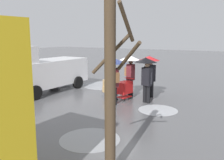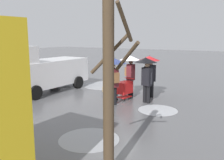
{
  "view_description": "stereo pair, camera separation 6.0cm",
  "coord_description": "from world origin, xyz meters",
  "px_view_note": "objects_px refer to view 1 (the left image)",
  "views": [
    {
      "loc": [
        -6.17,
        10.1,
        3.08
      ],
      "look_at": [
        -0.22,
        0.47,
        1.05
      ],
      "focal_mm": 39.35,
      "sensor_mm": 36.0,
      "label": 1
    },
    {
      "loc": [
        -6.22,
        10.07,
        3.08
      ],
      "look_at": [
        -0.22,
        0.47,
        1.05
      ],
      "focal_mm": 39.35,
      "sensor_mm": 36.0,
      "label": 2
    }
  ],
  "objects_px": {
    "cargo_van_parked_right": "(41,71)",
    "pedestrian_pink_side": "(146,69)",
    "hand_dolly_boxes": "(109,86)",
    "pedestrian_black_side": "(130,66)",
    "shopping_cart_vendor": "(124,88)",
    "pedestrian_white_side": "(150,66)",
    "pedestrian_far_side": "(114,71)",
    "bare_tree_near": "(111,88)"
  },
  "relations": [
    {
      "from": "cargo_van_parked_right",
      "to": "bare_tree_near",
      "type": "height_order",
      "value": "bare_tree_near"
    },
    {
      "from": "cargo_van_parked_right",
      "to": "hand_dolly_boxes",
      "type": "relative_size",
      "value": 4.07
    },
    {
      "from": "shopping_cart_vendor",
      "to": "bare_tree_near",
      "type": "bearing_deg",
      "value": 116.39
    },
    {
      "from": "pedestrian_pink_side",
      "to": "pedestrian_black_side",
      "type": "height_order",
      "value": "same"
    },
    {
      "from": "pedestrian_black_side",
      "to": "bare_tree_near",
      "type": "bearing_deg",
      "value": 114.4
    },
    {
      "from": "pedestrian_white_side",
      "to": "pedestrian_far_side",
      "type": "relative_size",
      "value": 1.0
    },
    {
      "from": "pedestrian_white_side",
      "to": "cargo_van_parked_right",
      "type": "bearing_deg",
      "value": 20.35
    },
    {
      "from": "pedestrian_white_side",
      "to": "hand_dolly_boxes",
      "type": "bearing_deg",
      "value": 25.14
    },
    {
      "from": "cargo_van_parked_right",
      "to": "pedestrian_far_side",
      "type": "distance_m",
      "value": 4.73
    },
    {
      "from": "cargo_van_parked_right",
      "to": "hand_dolly_boxes",
      "type": "distance_m",
      "value": 3.86
    },
    {
      "from": "pedestrian_black_side",
      "to": "bare_tree_near",
      "type": "relative_size",
      "value": 0.56
    },
    {
      "from": "shopping_cart_vendor",
      "to": "pedestrian_black_side",
      "type": "distance_m",
      "value": 1.26
    },
    {
      "from": "pedestrian_far_side",
      "to": "shopping_cart_vendor",
      "type": "bearing_deg",
      "value": -85.45
    },
    {
      "from": "cargo_van_parked_right",
      "to": "pedestrian_far_side",
      "type": "bearing_deg",
      "value": 178.91
    },
    {
      "from": "pedestrian_far_side",
      "to": "bare_tree_near",
      "type": "distance_m",
      "value": 5.69
    },
    {
      "from": "cargo_van_parked_right",
      "to": "pedestrian_black_side",
      "type": "height_order",
      "value": "cargo_van_parked_right"
    },
    {
      "from": "shopping_cart_vendor",
      "to": "hand_dolly_boxes",
      "type": "bearing_deg",
      "value": -8.43
    },
    {
      "from": "pedestrian_white_side",
      "to": "bare_tree_near",
      "type": "bearing_deg",
      "value": 106.63
    },
    {
      "from": "cargo_van_parked_right",
      "to": "bare_tree_near",
      "type": "xyz_separation_m",
      "value": [
        -7.6,
        4.98,
        0.82
      ]
    },
    {
      "from": "hand_dolly_boxes",
      "to": "bare_tree_near",
      "type": "bearing_deg",
      "value": 122.92
    },
    {
      "from": "hand_dolly_boxes",
      "to": "pedestrian_black_side",
      "type": "distance_m",
      "value": 1.52
    },
    {
      "from": "pedestrian_pink_side",
      "to": "hand_dolly_boxes",
      "type": "bearing_deg",
      "value": -2.77
    },
    {
      "from": "cargo_van_parked_right",
      "to": "pedestrian_black_side",
      "type": "relative_size",
      "value": 2.49
    },
    {
      "from": "shopping_cart_vendor",
      "to": "cargo_van_parked_right",
      "type": "bearing_deg",
      "value": 12.33
    },
    {
      "from": "cargo_van_parked_right",
      "to": "bare_tree_near",
      "type": "relative_size",
      "value": 1.4
    },
    {
      "from": "shopping_cart_vendor",
      "to": "hand_dolly_boxes",
      "type": "relative_size",
      "value": 0.77
    },
    {
      "from": "cargo_van_parked_right",
      "to": "pedestrian_pink_side",
      "type": "xyz_separation_m",
      "value": [
        -5.75,
        -1.06,
        0.41
      ]
    },
    {
      "from": "pedestrian_far_side",
      "to": "pedestrian_black_side",
      "type": "bearing_deg",
      "value": -84.52
    },
    {
      "from": "cargo_van_parked_right",
      "to": "pedestrian_black_side",
      "type": "xyz_separation_m",
      "value": [
        -4.54,
        -1.77,
        0.39
      ]
    },
    {
      "from": "hand_dolly_boxes",
      "to": "pedestrian_pink_side",
      "type": "height_order",
      "value": "pedestrian_pink_side"
    },
    {
      "from": "pedestrian_pink_side",
      "to": "shopping_cart_vendor",
      "type": "bearing_deg",
      "value": 2.36
    },
    {
      "from": "cargo_van_parked_right",
      "to": "shopping_cart_vendor",
      "type": "xyz_separation_m",
      "value": [
        -4.63,
        -1.01,
        -0.61
      ]
    },
    {
      "from": "pedestrian_black_side",
      "to": "pedestrian_white_side",
      "type": "relative_size",
      "value": 1.0
    },
    {
      "from": "pedestrian_white_side",
      "to": "bare_tree_near",
      "type": "distance_m",
      "value": 7.33
    },
    {
      "from": "shopping_cart_vendor",
      "to": "pedestrian_pink_side",
      "type": "distance_m",
      "value": 1.51
    },
    {
      "from": "shopping_cart_vendor",
      "to": "bare_tree_near",
      "type": "height_order",
      "value": "bare_tree_near"
    },
    {
      "from": "bare_tree_near",
      "to": "pedestrian_black_side",
      "type": "bearing_deg",
      "value": -65.6
    },
    {
      "from": "shopping_cart_vendor",
      "to": "pedestrian_white_side",
      "type": "bearing_deg",
      "value": -130.35
    },
    {
      "from": "cargo_van_parked_right",
      "to": "pedestrian_pink_side",
      "type": "bearing_deg",
      "value": -169.57
    },
    {
      "from": "pedestrian_far_side",
      "to": "cargo_van_parked_right",
      "type": "bearing_deg",
      "value": -1.09
    },
    {
      "from": "shopping_cart_vendor",
      "to": "pedestrian_pink_side",
      "type": "bearing_deg",
      "value": -177.64
    },
    {
      "from": "pedestrian_black_side",
      "to": "pedestrian_white_side",
      "type": "xyz_separation_m",
      "value": [
        -0.97,
        -0.27,
        0.01
      ]
    }
  ]
}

